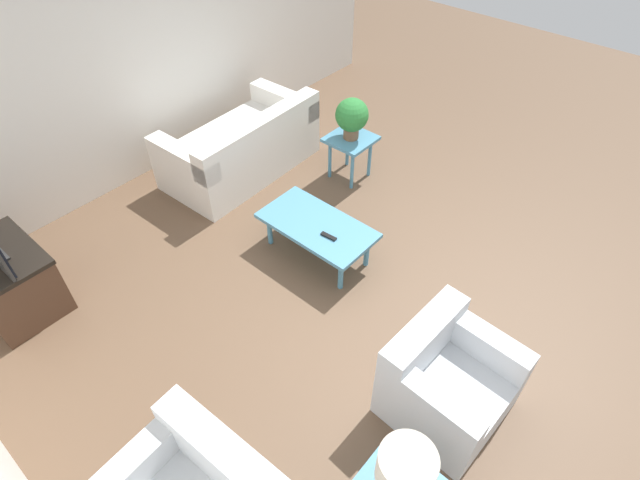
{
  "coord_description": "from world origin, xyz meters",
  "views": [
    {
      "loc": [
        -1.78,
        2.69,
        3.55
      ],
      "look_at": [
        0.27,
        0.33,
        0.55
      ],
      "focal_mm": 28.0,
      "sensor_mm": 36.0,
      "label": 1
    }
  ],
  "objects_px": {
    "side_table_plant": "(350,144)",
    "tv_stand_chest": "(9,280)",
    "armchair": "(445,381)",
    "potted_plant": "(352,116)",
    "coffee_table": "(317,227)",
    "sofa": "(243,148)",
    "table_lamp": "(406,469)"
  },
  "relations": [
    {
      "from": "side_table_plant",
      "to": "armchair",
      "type": "bearing_deg",
      "value": 141.9
    },
    {
      "from": "coffee_table",
      "to": "tv_stand_chest",
      "type": "xyz_separation_m",
      "value": [
        1.58,
        2.23,
        -0.02
      ]
    },
    {
      "from": "potted_plant",
      "to": "sofa",
      "type": "bearing_deg",
      "value": 35.57
    },
    {
      "from": "potted_plant",
      "to": "table_lamp",
      "type": "xyz_separation_m",
      "value": [
        -2.54,
        2.76,
        0.05
      ]
    },
    {
      "from": "armchair",
      "to": "table_lamp",
      "type": "height_order",
      "value": "table_lamp"
    },
    {
      "from": "side_table_plant",
      "to": "table_lamp",
      "type": "distance_m",
      "value": 3.77
    },
    {
      "from": "potted_plant",
      "to": "tv_stand_chest",
      "type": "bearing_deg",
      "value": 73.71
    },
    {
      "from": "side_table_plant",
      "to": "tv_stand_chest",
      "type": "distance_m",
      "value": 3.6
    },
    {
      "from": "armchair",
      "to": "tv_stand_chest",
      "type": "bearing_deg",
      "value": 118.54
    },
    {
      "from": "armchair",
      "to": "coffee_table",
      "type": "bearing_deg",
      "value": 73.66
    },
    {
      "from": "side_table_plant",
      "to": "tv_stand_chest",
      "type": "height_order",
      "value": "tv_stand_chest"
    },
    {
      "from": "coffee_table",
      "to": "side_table_plant",
      "type": "height_order",
      "value": "side_table_plant"
    },
    {
      "from": "coffee_table",
      "to": "side_table_plant",
      "type": "distance_m",
      "value": 1.35
    },
    {
      "from": "armchair",
      "to": "tv_stand_chest",
      "type": "height_order",
      "value": "armchair"
    },
    {
      "from": "coffee_table",
      "to": "table_lamp",
      "type": "relative_size",
      "value": 2.45
    },
    {
      "from": "sofa",
      "to": "armchair",
      "type": "relative_size",
      "value": 2.15
    },
    {
      "from": "sofa",
      "to": "potted_plant",
      "type": "relative_size",
      "value": 3.91
    },
    {
      "from": "tv_stand_chest",
      "to": "potted_plant",
      "type": "xyz_separation_m",
      "value": [
        -1.01,
        -3.46,
        0.46
      ]
    },
    {
      "from": "side_table_plant",
      "to": "table_lamp",
      "type": "relative_size",
      "value": 1.15
    },
    {
      "from": "coffee_table",
      "to": "table_lamp",
      "type": "xyz_separation_m",
      "value": [
        -1.97,
        1.53,
        0.49
      ]
    },
    {
      "from": "armchair",
      "to": "coffee_table",
      "type": "distance_m",
      "value": 1.87
    },
    {
      "from": "side_table_plant",
      "to": "tv_stand_chest",
      "type": "xyz_separation_m",
      "value": [
        1.01,
        3.46,
        -0.11
      ]
    },
    {
      "from": "tv_stand_chest",
      "to": "sofa",
      "type": "bearing_deg",
      "value": -89.83
    },
    {
      "from": "side_table_plant",
      "to": "table_lamp",
      "type": "xyz_separation_m",
      "value": [
        -2.54,
        2.76,
        0.41
      ]
    },
    {
      "from": "armchair",
      "to": "side_table_plant",
      "type": "xyz_separation_m",
      "value": [
        2.34,
        -1.83,
        0.12
      ]
    },
    {
      "from": "armchair",
      "to": "tv_stand_chest",
      "type": "relative_size",
      "value": 1.01
    },
    {
      "from": "armchair",
      "to": "potted_plant",
      "type": "xyz_separation_m",
      "value": [
        2.34,
        -1.83,
        0.47
      ]
    },
    {
      "from": "sofa",
      "to": "coffee_table",
      "type": "height_order",
      "value": "sofa"
    },
    {
      "from": "sofa",
      "to": "armchair",
      "type": "height_order",
      "value": "sofa"
    },
    {
      "from": "coffee_table",
      "to": "potted_plant",
      "type": "distance_m",
      "value": 1.42
    },
    {
      "from": "armchair",
      "to": "potted_plant",
      "type": "height_order",
      "value": "potted_plant"
    },
    {
      "from": "armchair",
      "to": "tv_stand_chest",
      "type": "xyz_separation_m",
      "value": [
        3.35,
        1.63,
        0.01
      ]
    }
  ]
}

